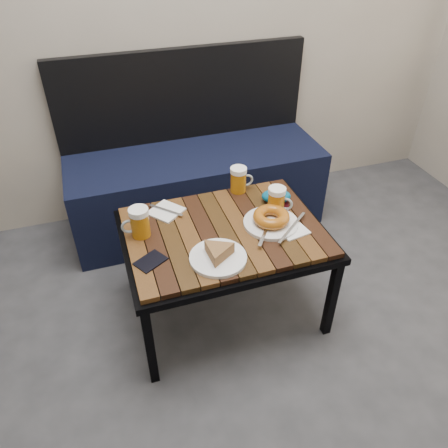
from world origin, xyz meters
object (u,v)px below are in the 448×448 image
object	(u,v)px
beer_mug_left	(139,222)
beer_mug_right	(277,200)
passport_navy	(151,261)
knit_pouch	(276,196)
cafe_table	(224,238)
beer_mug_centre	(239,180)
plate_pie	(218,254)
passport_burgundy	(278,202)
plate_bagel	(271,220)
bench	(196,180)

from	to	relation	value
beer_mug_left	beer_mug_right	size ratio (longest dim) A/B	1.06
passport_navy	knit_pouch	distance (m)	0.65
beer_mug_left	knit_pouch	distance (m)	0.62
cafe_table	beer_mug_centre	bearing A→B (deg)	58.74
knit_pouch	plate_pie	bearing A→B (deg)	-141.51
plate_pie	beer_mug_left	bearing A→B (deg)	136.60
plate_pie	knit_pouch	xyz separation A→B (m)	(0.37, 0.29, 0.00)
plate_pie	passport_burgundy	size ratio (longest dim) A/B	1.70
passport_burgundy	plate_pie	bearing A→B (deg)	-125.88
passport_burgundy	beer_mug_right	bearing A→B (deg)	-102.53
plate_bagel	plate_pie	bearing A→B (deg)	-153.39
bench	cafe_table	distance (m)	0.75
bench	passport_navy	distance (m)	0.95
bench	plate_pie	xyz separation A→B (m)	(-0.15, -0.90, 0.22)
beer_mug_centre	beer_mug_left	bearing A→B (deg)	-158.24
beer_mug_left	beer_mug_centre	size ratio (longest dim) A/B	1.05
passport_navy	plate_pie	bearing A→B (deg)	44.28
beer_mug_centre	beer_mug_right	world-z (taller)	same
bench	passport_burgundy	bearing A→B (deg)	-70.61
bench	beer_mug_right	world-z (taller)	bench
beer_mug_centre	plate_bagel	xyz separation A→B (m)	(0.04, -0.29, -0.03)
cafe_table	beer_mug_right	bearing A→B (deg)	10.67
cafe_table	beer_mug_left	world-z (taller)	beer_mug_left
passport_navy	passport_burgundy	world-z (taller)	same
bench	plate_bagel	bearing A→B (deg)	-80.60
plate_pie	passport_navy	world-z (taller)	plate_pie
cafe_table	bench	bearing A→B (deg)	84.50
passport_navy	knit_pouch	xyz separation A→B (m)	(0.61, 0.23, 0.03)
bench	passport_burgundy	world-z (taller)	bench
cafe_table	beer_mug_right	xyz separation A→B (m)	(0.26, 0.05, 0.10)
beer_mug_centre	passport_burgundy	size ratio (longest dim) A/B	0.94
beer_mug_left	plate_pie	world-z (taller)	beer_mug_left
cafe_table	beer_mug_centre	distance (m)	0.32
beer_mug_left	passport_burgundy	world-z (taller)	beer_mug_left
beer_mug_left	passport_burgundy	distance (m)	0.63
beer_mug_left	beer_mug_centre	distance (m)	0.53
beer_mug_right	plate_pie	distance (m)	0.40
cafe_table	passport_burgundy	size ratio (longest dim) A/B	6.50
bench	plate_pie	bearing A→B (deg)	-99.44
bench	knit_pouch	bearing A→B (deg)	-70.53
beer_mug_left	cafe_table	bearing A→B (deg)	169.68
passport_navy	knit_pouch	bearing A→B (deg)	79.45
plate_pie	passport_burgundy	xyz separation A→B (m)	(0.37, 0.28, -0.02)
bench	cafe_table	xyz separation A→B (m)	(-0.07, -0.73, 0.16)
passport_navy	beer_mug_centre	bearing A→B (deg)	96.13
cafe_table	beer_mug_centre	xyz separation A→B (m)	(0.16, 0.26, 0.11)
bench	knit_pouch	world-z (taller)	bench
bench	plate_pie	world-z (taller)	bench
bench	cafe_table	world-z (taller)	bench
bench	plate_bagel	size ratio (longest dim) A/B	5.03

